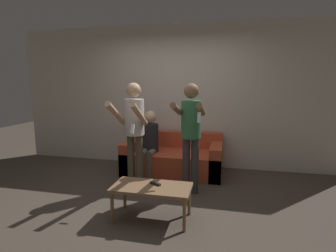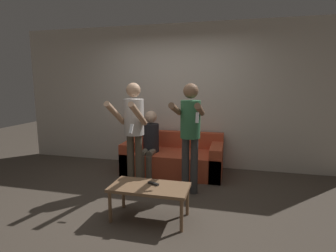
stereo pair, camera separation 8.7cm
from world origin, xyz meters
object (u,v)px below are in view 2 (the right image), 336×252
Objects in this scene: person_standing_left at (133,125)px; coffee_table at (150,190)px; remote_on_table at (153,184)px; couch at (174,159)px; person_standing_right at (190,127)px; person_seated at (150,140)px.

coffee_table is (0.51, -0.83, -0.63)m from person_standing_left.
couch is at bearing 94.01° from remote_on_table.
person_seated is at bearing 140.55° from person_standing_right.
person_standing_right is (0.85, 0.00, -0.01)m from person_standing_left.
coffee_table is 6.10× the size of remote_on_table.
coffee_table is (0.09, -1.70, 0.12)m from couch.
person_standing_right reaches higher than person_seated.
couch is 1.88× the size of coffee_table.
person_standing_right is 1.12m from person_seated.
remote_on_table is (-0.31, -0.78, -0.57)m from person_standing_right.
couch is at bearing 63.78° from person_standing_left.
coffee_table is (0.47, -1.51, -0.24)m from person_seated.
couch is 1.22m from person_standing_right.
coffee_table is at bearing -120.34° from remote_on_table.
person_standing_right is at bearing -39.45° from person_seated.
person_standing_left is at bearing 124.79° from remote_on_table.
couch is 1.66m from remote_on_table.
person_standing_left reaches higher than person_seated.
remote_on_table is at bearing -111.69° from person_standing_right.
person_seated is at bearing 107.41° from coffee_table.
person_standing_left is 1.75× the size of coffee_table.
couch is 1.54× the size of person_seated.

